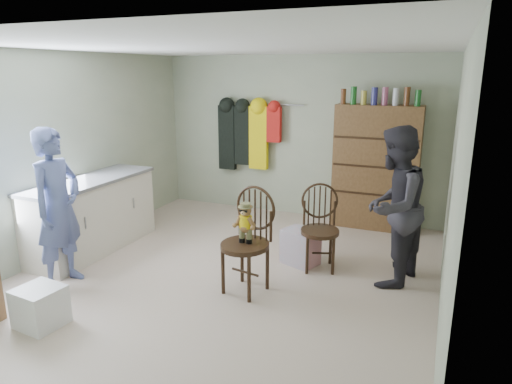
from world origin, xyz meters
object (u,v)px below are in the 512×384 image
at_px(dresser, 376,167).
at_px(chair_front, 248,233).
at_px(chair_far, 320,224).
at_px(counter, 92,214).

bearing_deg(dresser, chair_front, -109.18).
xyz_separation_m(chair_far, dresser, (0.36, 1.71, 0.38)).
bearing_deg(dresser, counter, -144.32).
distance_m(chair_far, dresser, 1.79).
relative_size(counter, chair_far, 1.86).
bearing_deg(chair_far, dresser, 58.70).
xyz_separation_m(counter, dresser, (3.20, 2.30, 0.44)).
relative_size(chair_front, dresser, 0.54).
height_order(chair_front, chair_far, chair_front).
height_order(counter, chair_front, chair_front).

